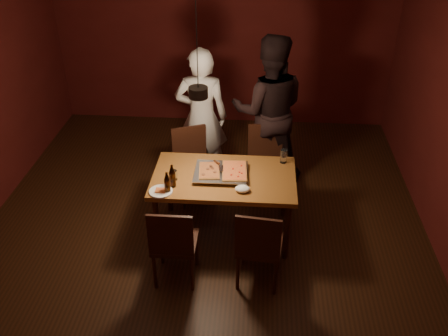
# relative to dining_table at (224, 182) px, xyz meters

# --- Properties ---
(room_shell) EXTENTS (6.00, 6.00, 6.00)m
(room_shell) POSITION_rel_dining_table_xyz_m (-0.23, -0.15, 0.72)
(room_shell) COLOR #371C0F
(room_shell) RESTS_ON ground
(dining_table) EXTENTS (1.50, 0.90, 0.75)m
(dining_table) POSITION_rel_dining_table_xyz_m (0.00, 0.00, 0.00)
(dining_table) COLOR #965B26
(dining_table) RESTS_ON floor
(chair_far_left) EXTENTS (0.55, 0.55, 0.49)m
(chair_far_left) POSITION_rel_dining_table_xyz_m (-0.44, 0.72, -0.14)
(chair_far_left) COLOR #38190F
(chair_far_left) RESTS_ON floor
(chair_far_right) EXTENTS (0.45, 0.45, 0.49)m
(chair_far_right) POSITION_rel_dining_table_xyz_m (0.44, 0.84, -0.14)
(chair_far_right) COLOR #38190F
(chair_far_right) RESTS_ON floor
(chair_near_left) EXTENTS (0.42, 0.42, 0.49)m
(chair_near_left) POSITION_rel_dining_table_xyz_m (-0.42, -0.81, -0.14)
(chair_near_left) COLOR #38190F
(chair_near_left) RESTS_ON floor
(chair_near_right) EXTENTS (0.46, 0.46, 0.49)m
(chair_near_right) POSITION_rel_dining_table_xyz_m (0.39, -0.78, -0.14)
(chair_near_right) COLOR #38190F
(chair_near_right) RESTS_ON floor
(pizza_tray) EXTENTS (0.59, 0.50, 0.05)m
(pizza_tray) POSITION_rel_dining_table_xyz_m (-0.03, 0.01, 0.10)
(pizza_tray) COLOR silver
(pizza_tray) RESTS_ON dining_table
(pizza_meat) EXTENTS (0.24, 0.35, 0.02)m
(pizza_meat) POSITION_rel_dining_table_xyz_m (-0.16, 0.01, 0.13)
(pizza_meat) COLOR maroon
(pizza_meat) RESTS_ON pizza_tray
(pizza_cheese) EXTENTS (0.28, 0.42, 0.02)m
(pizza_cheese) POSITION_rel_dining_table_xyz_m (0.11, 0.03, 0.13)
(pizza_cheese) COLOR gold
(pizza_cheese) RESTS_ON pizza_tray
(spatula) EXTENTS (0.20, 0.25, 0.04)m
(spatula) POSITION_rel_dining_table_xyz_m (-0.03, 0.05, 0.14)
(spatula) COLOR silver
(spatula) RESTS_ON pizza_tray
(beer_bottle_a) EXTENTS (0.06, 0.06, 0.23)m
(beer_bottle_a) POSITION_rel_dining_table_xyz_m (-0.54, -0.34, 0.19)
(beer_bottle_a) COLOR black
(beer_bottle_a) RESTS_ON dining_table
(beer_bottle_b) EXTENTS (0.07, 0.07, 0.25)m
(beer_bottle_b) POSITION_rel_dining_table_xyz_m (-0.50, -0.23, 0.20)
(beer_bottle_b) COLOR black
(beer_bottle_b) RESTS_ON dining_table
(water_glass_left) EXTENTS (0.07, 0.07, 0.11)m
(water_glass_left) POSITION_rel_dining_table_xyz_m (-0.51, -0.10, 0.13)
(water_glass_left) COLOR silver
(water_glass_left) RESTS_ON dining_table
(water_glass_right) EXTENTS (0.08, 0.08, 0.15)m
(water_glass_right) POSITION_rel_dining_table_xyz_m (0.63, 0.33, 0.15)
(water_glass_right) COLOR silver
(water_glass_right) RESTS_ON dining_table
(plate_slice) EXTENTS (0.24, 0.24, 0.03)m
(plate_slice) POSITION_rel_dining_table_xyz_m (-0.61, -0.34, 0.08)
(plate_slice) COLOR white
(plate_slice) RESTS_ON dining_table
(napkin) EXTENTS (0.15, 0.12, 0.06)m
(napkin) POSITION_rel_dining_table_xyz_m (0.21, -0.27, 0.11)
(napkin) COLOR white
(napkin) RESTS_ON dining_table
(diner_white) EXTENTS (0.65, 0.43, 1.76)m
(diner_white) POSITION_rel_dining_table_xyz_m (-0.36, 1.11, 0.20)
(diner_white) COLOR silver
(diner_white) RESTS_ON floor
(diner_dark) EXTENTS (0.95, 0.76, 1.91)m
(diner_dark) POSITION_rel_dining_table_xyz_m (0.46, 1.21, 0.28)
(diner_dark) COLOR black
(diner_dark) RESTS_ON floor
(pendant_lamp) EXTENTS (0.18, 0.18, 1.10)m
(pendant_lamp) POSITION_rel_dining_table_xyz_m (-0.23, -0.15, 1.08)
(pendant_lamp) COLOR black
(pendant_lamp) RESTS_ON ceiling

